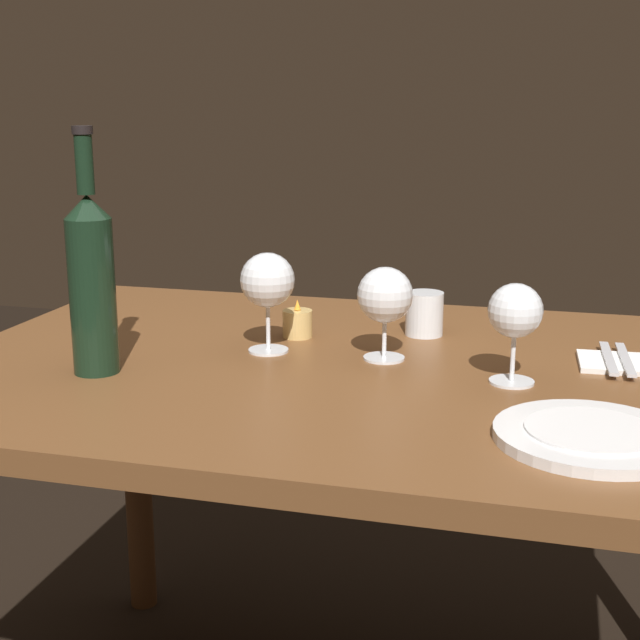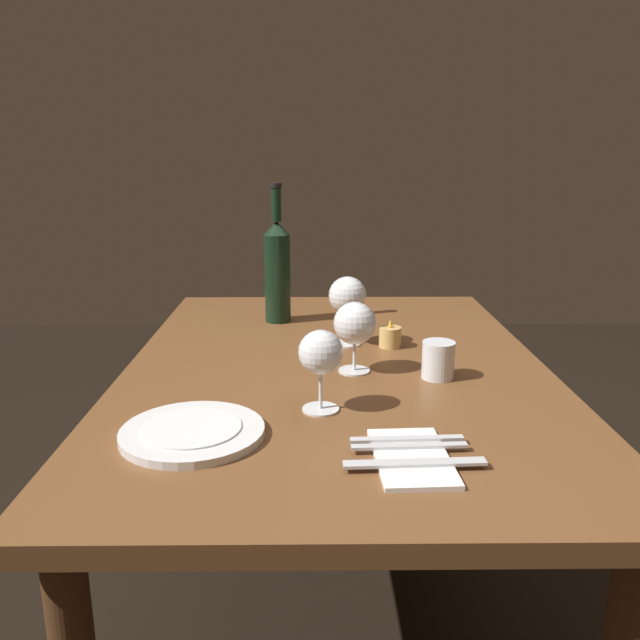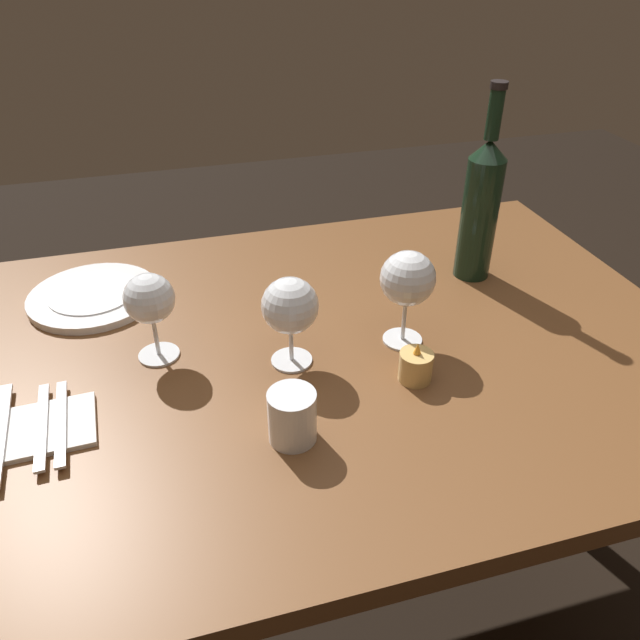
% 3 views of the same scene
% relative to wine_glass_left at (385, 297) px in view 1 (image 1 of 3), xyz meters
% --- Properties ---
extents(dining_table, '(1.30, 0.90, 0.74)m').
position_rel_wine_glass_left_xyz_m(dining_table, '(-0.04, -0.04, -0.19)').
color(dining_table, brown).
rests_on(dining_table, ground).
extents(wine_glass_left, '(0.09, 0.09, 0.15)m').
position_rel_wine_glass_left_xyz_m(wine_glass_left, '(0.00, 0.00, 0.00)').
color(wine_glass_left, white).
rests_on(wine_glass_left, dining_table).
extents(wine_glass_right, '(0.09, 0.09, 0.16)m').
position_rel_wine_glass_left_xyz_m(wine_glass_right, '(-0.19, -0.01, 0.01)').
color(wine_glass_right, white).
rests_on(wine_glass_right, dining_table).
extents(wine_glass_centre, '(0.08, 0.08, 0.15)m').
position_rel_wine_glass_left_xyz_m(wine_glass_centre, '(0.20, -0.07, 0.00)').
color(wine_glass_centre, white).
rests_on(wine_glass_centre, dining_table).
extents(wine_bottle, '(0.07, 0.07, 0.37)m').
position_rel_wine_glass_left_xyz_m(wine_bottle, '(-0.41, -0.18, 0.04)').
color(wine_bottle, black).
rests_on(wine_bottle, dining_table).
extents(water_tumbler, '(0.07, 0.07, 0.08)m').
position_rel_wine_glass_left_xyz_m(water_tumbler, '(0.04, 0.17, -0.07)').
color(water_tumbler, white).
rests_on(water_tumbler, dining_table).
extents(votive_candle, '(0.05, 0.05, 0.07)m').
position_rel_wine_glass_left_xyz_m(votive_candle, '(-0.17, 0.09, -0.08)').
color(votive_candle, '#DBB266').
rests_on(votive_candle, dining_table).
extents(dinner_plate, '(0.23, 0.23, 0.02)m').
position_rel_wine_glass_left_xyz_m(dinner_plate, '(0.31, -0.28, -0.09)').
color(dinner_plate, white).
rests_on(dinner_plate, dining_table).
extents(fork_inner, '(0.02, 0.18, 0.00)m').
position_rel_wine_glass_left_xyz_m(fork_inner, '(0.37, 0.06, -0.09)').
color(fork_inner, silver).
rests_on(fork_inner, folded_napkin).
extents(fork_outer, '(0.02, 0.18, 0.00)m').
position_rel_wine_glass_left_xyz_m(fork_outer, '(0.34, 0.06, -0.09)').
color(fork_outer, silver).
rests_on(fork_outer, folded_napkin).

